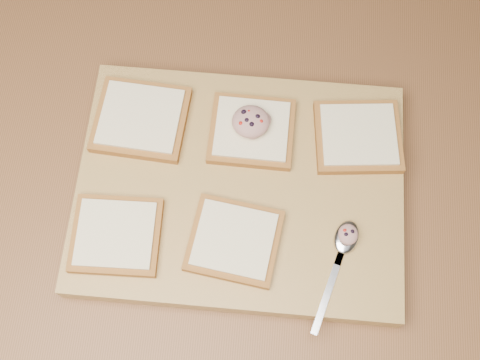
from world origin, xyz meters
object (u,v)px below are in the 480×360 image
object	(u,v)px
bread_far_center	(252,131)
tuna_salad_dollop	(251,121)
spoon	(344,245)
cutting_board	(240,188)

from	to	relation	value
bread_far_center	tuna_salad_dollop	world-z (taller)	tuna_salad_dollop
bread_far_center	tuna_salad_dollop	size ratio (longest dim) A/B	2.25
spoon	bread_far_center	bearing A→B (deg)	131.17
spoon	tuna_salad_dollop	bearing A→B (deg)	130.85
cutting_board	bread_far_center	world-z (taller)	bread_far_center
cutting_board	spoon	xyz separation A→B (m)	(0.15, -0.08, 0.02)
bread_far_center	spoon	size ratio (longest dim) A/B	0.75
cutting_board	spoon	world-z (taller)	spoon
bread_far_center	spoon	world-z (taller)	bread_far_center
tuna_salad_dollop	bread_far_center	bearing A→B (deg)	-64.28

